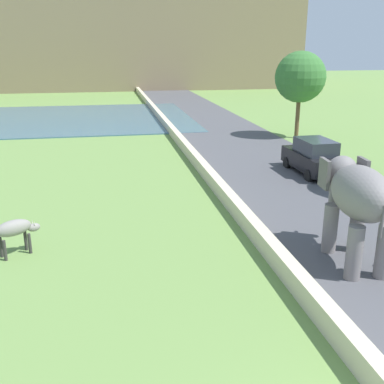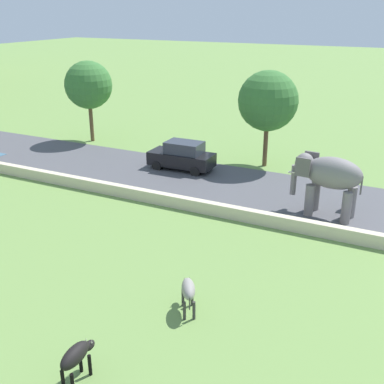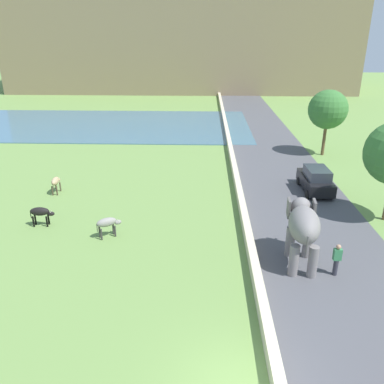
# 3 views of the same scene
# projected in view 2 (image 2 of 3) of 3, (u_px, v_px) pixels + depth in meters

# --- Properties ---
(road_surface) EXTENTS (7.00, 120.00, 0.06)m
(road_surface) POSITION_uv_depth(u_px,v_px,m) (126.00, 169.00, 29.66)
(road_surface) COLOR #4C4C51
(road_surface) RESTS_ON ground
(barrier_wall) EXTENTS (0.40, 110.00, 0.61)m
(barrier_wall) POSITION_uv_depth(u_px,v_px,m) (117.00, 190.00, 25.56)
(barrier_wall) COLOR beige
(barrier_wall) RESTS_ON ground
(elephant) EXTENTS (1.67, 3.53, 2.99)m
(elephant) POSITION_uv_depth(u_px,v_px,m) (328.00, 176.00, 22.41)
(elephant) COLOR slate
(elephant) RESTS_ON ground
(person_beside_elephant) EXTENTS (0.36, 0.22, 1.63)m
(person_beside_elephant) POSITION_uv_depth(u_px,v_px,m) (352.00, 193.00, 23.61)
(person_beside_elephant) COLOR #33333D
(person_beside_elephant) RESTS_ON ground
(car_black) EXTENTS (1.86, 4.03, 1.80)m
(car_black) POSITION_uv_depth(u_px,v_px,m) (182.00, 156.00, 29.34)
(car_black) COLOR black
(car_black) RESTS_ON ground
(cow_grey) EXTENTS (1.36, 1.00, 1.15)m
(cow_grey) POSITION_uv_depth(u_px,v_px,m) (188.00, 290.00, 15.63)
(cow_grey) COLOR gray
(cow_grey) RESTS_ON ground
(cow_black) EXTENTS (1.40, 0.50, 1.15)m
(cow_black) POSITION_uv_depth(u_px,v_px,m) (76.00, 356.00, 12.66)
(cow_black) COLOR black
(cow_black) RESTS_ON ground
(tree_near) EXTENTS (3.44, 3.44, 5.88)m
(tree_near) POSITION_uv_depth(u_px,v_px,m) (88.00, 85.00, 34.55)
(tree_near) COLOR brown
(tree_near) RESTS_ON ground
(tree_mid) EXTENTS (3.66, 3.66, 5.95)m
(tree_mid) POSITION_uv_depth(u_px,v_px,m) (268.00, 101.00, 28.95)
(tree_mid) COLOR brown
(tree_mid) RESTS_ON ground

